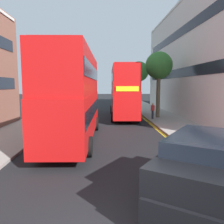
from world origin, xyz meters
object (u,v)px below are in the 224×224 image
double_decker_bus_away (74,94)px  pedestrian_far (153,111)px  taxi_minivan (200,171)px  double_decker_bus_oncoming (123,90)px

double_decker_bus_away → pedestrian_far: bearing=50.1°
double_decker_bus_away → taxi_minivan: double_decker_bus_away is taller
double_decker_bus_away → pedestrian_far: 11.06m
double_decker_bus_oncoming → pedestrian_far: 4.10m
taxi_minivan → double_decker_bus_oncoming: bearing=92.1°
pedestrian_far → taxi_minivan: bearing=-97.6°
taxi_minivan → pedestrian_far: (2.20, 16.45, -0.08)m
double_decker_bus_away → double_decker_bus_oncoming: bearing=68.6°
pedestrian_far → double_decker_bus_away: bearing=-129.9°
taxi_minivan → pedestrian_far: size_ratio=3.10×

